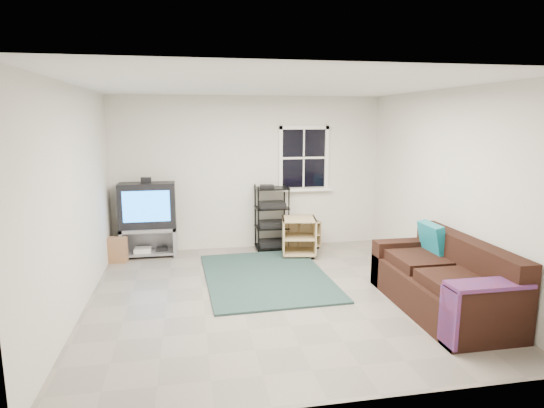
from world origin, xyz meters
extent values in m
plane|color=gray|center=(0.00, 0.00, 0.00)|extent=(4.60, 4.60, 0.00)
plane|color=white|center=(0.00, 0.00, 2.60)|extent=(4.60, 4.60, 0.00)
plane|color=silver|center=(0.00, 2.30, 1.30)|extent=(4.60, 0.00, 4.60)
plane|color=silver|center=(0.00, -2.30, 1.30)|extent=(4.60, 0.00, 4.60)
plane|color=silver|center=(-2.30, 0.00, 1.30)|extent=(0.00, 4.60, 4.60)
plane|color=silver|center=(2.30, 0.00, 1.30)|extent=(0.00, 4.60, 4.60)
cube|color=black|center=(0.95, 2.28, 1.55)|extent=(0.80, 0.01, 1.02)
cube|color=white|center=(0.95, 2.26, 2.07)|extent=(0.88, 0.06, 0.06)
cube|color=white|center=(0.95, 2.25, 1.00)|extent=(0.98, 0.14, 0.05)
cube|color=white|center=(0.54, 2.26, 1.55)|extent=(0.06, 0.06, 1.10)
cube|color=white|center=(1.36, 2.26, 1.55)|extent=(0.06, 0.06, 1.10)
cube|color=white|center=(0.95, 2.27, 1.55)|extent=(0.78, 0.04, 0.04)
cube|color=gray|center=(-1.70, 2.05, 0.46)|extent=(0.88, 0.44, 0.05)
cube|color=gray|center=(-2.11, 2.05, 0.24)|extent=(0.05, 0.44, 0.49)
cube|color=gray|center=(-1.28, 2.05, 0.24)|extent=(0.05, 0.44, 0.49)
cube|color=gray|center=(-1.70, 2.05, 0.06)|extent=(0.78, 0.41, 0.04)
cube|color=gray|center=(-1.70, 2.25, 0.24)|extent=(0.88, 0.04, 0.49)
cube|color=silver|center=(-1.80, 2.01, 0.11)|extent=(0.26, 0.21, 0.07)
cube|color=black|center=(-1.50, 2.05, 0.11)|extent=(0.18, 0.16, 0.05)
cube|color=black|center=(-1.70, 2.05, 0.85)|extent=(0.88, 0.37, 0.72)
cube|color=#1E7FFD|center=(-1.70, 1.86, 0.86)|extent=(0.72, 0.01, 0.49)
cube|color=black|center=(-1.70, 2.05, 1.25)|extent=(0.16, 0.11, 0.09)
cylinder|color=black|center=(0.09, 1.89, 0.56)|extent=(0.02, 0.02, 1.12)
cylinder|color=black|center=(0.61, 1.89, 0.56)|extent=(0.02, 0.02, 1.12)
cylinder|color=black|center=(0.09, 2.26, 0.56)|extent=(0.02, 0.02, 1.12)
cylinder|color=black|center=(0.61, 2.26, 0.56)|extent=(0.02, 0.02, 1.12)
cube|color=black|center=(0.35, 2.08, 0.05)|extent=(0.56, 0.41, 0.02)
cube|color=black|center=(0.35, 2.08, 0.11)|extent=(0.44, 0.32, 0.09)
cube|color=black|center=(0.35, 2.08, 0.39)|extent=(0.56, 0.41, 0.02)
cube|color=black|center=(0.35, 2.08, 0.44)|extent=(0.44, 0.32, 0.09)
cube|color=black|center=(0.35, 2.08, 0.73)|extent=(0.56, 0.41, 0.02)
cube|color=black|center=(0.35, 2.08, 0.78)|extent=(0.44, 0.32, 0.09)
cube|color=black|center=(0.35, 2.08, 1.06)|extent=(0.56, 0.41, 0.02)
cube|color=tan|center=(0.72, 1.62, 0.62)|extent=(0.62, 0.62, 0.02)
cube|color=tan|center=(0.72, 1.62, 0.07)|extent=(0.62, 0.62, 0.02)
cube|color=tan|center=(0.47, 1.66, 0.34)|extent=(0.11, 0.53, 0.58)
cube|color=tan|center=(0.97, 1.57, 0.34)|extent=(0.11, 0.53, 0.58)
cube|color=tan|center=(0.76, 1.87, 0.34)|extent=(0.48, 0.11, 0.58)
cube|color=tan|center=(0.72, 1.62, 0.32)|extent=(0.57, 0.59, 0.02)
cylinder|color=black|center=(0.47, 1.44, 0.03)|extent=(0.05, 0.05, 0.05)
cylinder|color=black|center=(0.96, 1.79, 0.03)|extent=(0.05, 0.05, 0.05)
cube|color=tan|center=(0.93, 2.06, 0.47)|extent=(0.54, 0.54, 0.02)
cube|color=tan|center=(0.93, 2.06, 0.06)|extent=(0.54, 0.54, 0.02)
cube|color=tan|center=(0.73, 2.01, 0.26)|extent=(0.14, 0.42, 0.44)
cube|color=tan|center=(1.13, 2.12, 0.26)|extent=(0.14, 0.42, 0.44)
cube|color=tan|center=(0.87, 2.26, 0.26)|extent=(0.39, 0.13, 0.44)
cube|color=tan|center=(0.93, 2.06, 0.25)|extent=(0.49, 0.51, 0.02)
cylinder|color=black|center=(0.81, 1.85, 0.02)|extent=(0.05, 0.05, 0.05)
cylinder|color=black|center=(1.05, 2.27, 0.02)|extent=(0.05, 0.05, 0.05)
cylinder|color=silver|center=(0.91, 1.96, 0.49)|extent=(0.31, 0.31, 0.02)
cube|color=black|center=(1.83, -0.79, 0.21)|extent=(0.89, 1.98, 0.41)
cube|color=black|center=(2.15, -0.79, 0.63)|extent=(0.24, 1.98, 0.42)
cube|color=black|center=(1.83, 0.08, 0.31)|extent=(0.89, 0.24, 0.61)
cube|color=black|center=(1.83, -1.66, 0.31)|extent=(0.89, 0.24, 0.61)
cube|color=black|center=(1.75, -1.18, 0.48)|extent=(0.59, 0.71, 0.13)
cube|color=black|center=(1.75, -0.39, 0.48)|extent=(0.59, 0.71, 0.13)
cube|color=teal|center=(2.00, -0.24, 0.71)|extent=(0.20, 0.47, 0.41)
cube|color=navy|center=(1.81, -1.66, 0.63)|extent=(0.82, 0.30, 0.04)
cube|color=navy|center=(1.40, -1.66, 0.33)|extent=(0.04, 0.30, 0.57)
cube|color=#301F15|center=(0.01, 0.67, 0.01)|extent=(1.77, 2.38, 0.03)
cube|color=#956543|center=(-2.16, 1.80, 0.20)|extent=(0.30, 0.22, 0.40)
camera|label=1|loc=(-1.03, -5.38, 2.21)|focal=30.00mm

